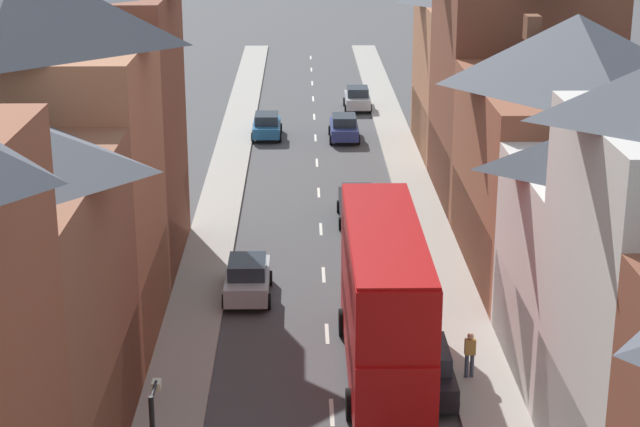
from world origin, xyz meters
TOP-DOWN VIEW (x-y plane):
  - pavement_left at (-5.10, 38.00)m, footprint 2.20×104.00m
  - pavement_right at (5.10, 38.00)m, footprint 2.20×104.00m
  - centre_line_dashes at (0.00, 36.00)m, footprint 0.14×97.80m
  - terrace_row_right at (10.18, 21.42)m, footprint 8.00×67.04m
  - double_decker_bus_lead at (1.79, 20.61)m, footprint 2.74×10.80m
  - car_near_blue at (3.10, 62.28)m, footprint 1.90×3.84m
  - car_near_silver at (-3.10, 27.59)m, footprint 1.90×4.00m
  - car_parked_left_a at (1.80, 53.46)m, footprint 1.90×4.06m
  - car_parked_left_b at (3.10, 19.49)m, footprint 1.90×4.53m
  - car_mid_white at (-3.10, 54.16)m, footprint 1.90×4.00m
  - car_far_grey at (1.80, 37.21)m, footprint 1.90×4.30m
  - pedestrian_mid_left at (4.69, 20.13)m, footprint 0.36×0.22m

SIDE VIEW (x-z plane):
  - centre_line_dashes at x=0.00m, z-range 0.00..0.01m
  - pavement_left at x=-5.10m, z-range 0.00..0.14m
  - pavement_right at x=5.10m, z-range 0.00..0.14m
  - car_mid_white at x=-3.10m, z-range 0.01..1.58m
  - car_parked_left_a at x=1.80m, z-range 0.01..1.63m
  - car_near_blue at x=3.10m, z-range 0.00..1.65m
  - car_near_silver at x=-3.10m, z-range 0.00..1.67m
  - car_parked_left_b at x=3.10m, z-range 0.01..1.69m
  - car_far_grey at x=1.80m, z-range 0.00..1.70m
  - pedestrian_mid_left at x=4.69m, z-range 0.23..1.84m
  - double_decker_bus_lead at x=1.79m, z-range 0.17..5.47m
  - terrace_row_right at x=10.18m, z-range -1.08..13.10m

